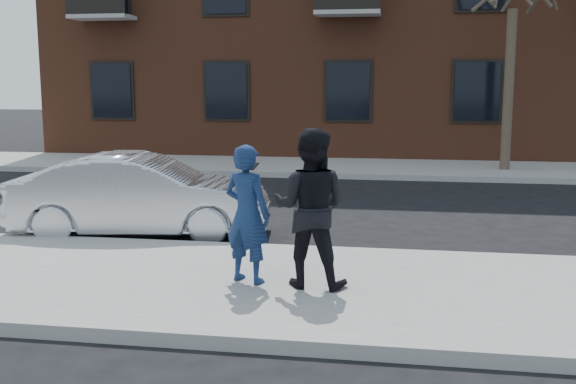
# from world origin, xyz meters

# --- Properties ---
(ground) EXTENTS (100.00, 100.00, 0.00)m
(ground) POSITION_xyz_m (0.00, 0.00, 0.00)
(ground) COLOR black
(ground) RESTS_ON ground
(near_sidewalk) EXTENTS (50.00, 3.50, 0.15)m
(near_sidewalk) POSITION_xyz_m (0.00, -0.25, 0.07)
(near_sidewalk) COLOR gray
(near_sidewalk) RESTS_ON ground
(near_curb) EXTENTS (50.00, 0.10, 0.15)m
(near_curb) POSITION_xyz_m (0.00, 1.55, 0.07)
(near_curb) COLOR #999691
(near_curb) RESTS_ON ground
(far_sidewalk) EXTENTS (50.00, 3.50, 0.15)m
(far_sidewalk) POSITION_xyz_m (0.00, 11.25, 0.07)
(far_sidewalk) COLOR gray
(far_sidewalk) RESTS_ON ground
(far_curb) EXTENTS (50.00, 0.10, 0.15)m
(far_curb) POSITION_xyz_m (0.00, 9.45, 0.07)
(far_curb) COLOR #999691
(far_curb) RESTS_ON ground
(silver_sedan) EXTENTS (4.20, 1.92, 1.34)m
(silver_sedan) POSITION_xyz_m (-2.37, 2.35, 0.67)
(silver_sedan) COLOR #B7BABF
(silver_sedan) RESTS_ON ground
(man_hoodie) EXTENTS (0.69, 0.59, 1.62)m
(man_hoodie) POSITION_xyz_m (-0.04, -0.27, 0.96)
(man_hoodie) COLOR navy
(man_hoodie) RESTS_ON near_sidewalk
(man_peacoat) EXTENTS (0.94, 0.77, 1.81)m
(man_peacoat) POSITION_xyz_m (0.70, -0.30, 1.06)
(man_peacoat) COLOR black
(man_peacoat) RESTS_ON near_sidewalk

